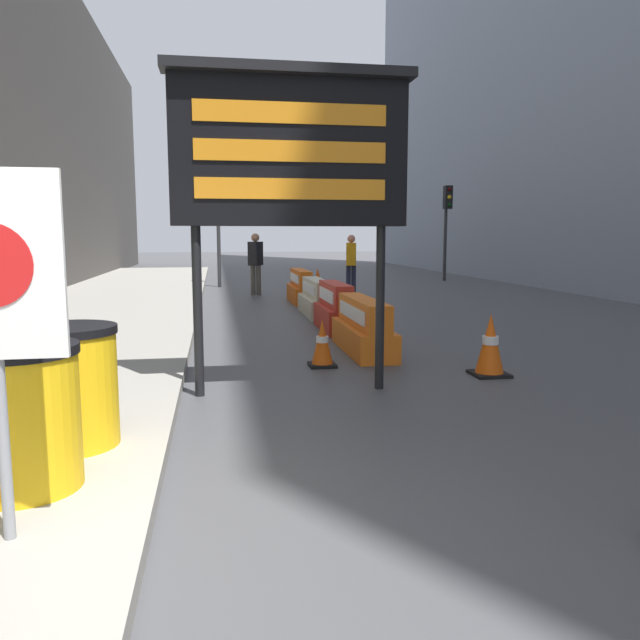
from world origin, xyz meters
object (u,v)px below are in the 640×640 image
Objects in this scene: message_board at (290,152)px; pedestrian_passerby at (256,259)px; barrel_drum_middle at (69,386)px; traffic_cone_mid at (490,345)px; pedestrian_worker at (351,259)px; jersey_barrier_orange_near at (363,329)px; traffic_light_far_side at (447,212)px; jersey_barrier_orange_far at (301,288)px; traffic_cone_near at (318,281)px; jersey_barrier_red_striped at (335,309)px; traffic_light_near_curb at (218,211)px; jersey_barrier_cream at (317,299)px; traffic_cone_far at (322,343)px; barrel_drum_foreground at (21,417)px.

pedestrian_passerby is (0.33, 11.29, -1.54)m from message_board.
traffic_cone_mid is at bearing 27.12° from barrel_drum_middle.
message_board is 11.69m from pedestrian_worker.
traffic_cone_mid is 0.44× the size of pedestrian_passerby.
traffic_light_far_side is at bearing 64.70° from jersey_barrier_orange_near.
pedestrian_worker is at bearing 69.02° from barrel_drum_middle.
jersey_barrier_orange_near is 9.18m from pedestrian_worker.
jersey_barrier_orange_far is 2.85m from pedestrian_worker.
jersey_barrier_orange_near reaches higher than traffic_cone_near.
traffic_light_far_side is at bearing 45.99° from jersey_barrier_orange_far.
traffic_light_far_side reaches higher than jersey_barrier_red_striped.
pedestrian_passerby is at bearing -70.08° from traffic_light_near_curb.
jersey_barrier_red_striped is at bearing -90.00° from jersey_barrier_cream.
message_board reaches higher than barrel_drum_middle.
pedestrian_passerby is (-2.77, 0.12, 0.02)m from pedestrian_worker.
pedestrian_worker reaches higher than traffic_cone_far.
pedestrian_worker is (4.99, 13.00, 0.42)m from barrel_drum_middle.
jersey_barrier_orange_far is at bearing 97.71° from traffic_cone_mid.
jersey_barrier_red_striped is (3.33, 6.99, -0.22)m from barrel_drum_foreground.
jersey_barrier_red_striped is at bearing -119.42° from traffic_light_far_side.
pedestrian_passerby is at bearing -149.58° from traffic_light_far_side.
jersey_barrier_red_striped is (3.22, 6.19, -0.22)m from barrel_drum_middle.
jersey_barrier_cream is (3.22, 8.33, -0.25)m from barrel_drum_middle.
barrel_drum_foreground is 0.27× the size of message_board.
jersey_barrier_orange_far is at bearing 90.00° from jersey_barrier_red_striped.
jersey_barrier_red_striped is at bearing 62.54° from barrel_drum_middle.
traffic_cone_near reaches higher than traffic_cone_far.
traffic_cone_near is at bearing 91.89° from traffic_cone_mid.
jersey_barrier_orange_near is 1.17× the size of pedestrian_passerby.
pedestrian_worker is at bearing 78.85° from jersey_barrier_orange_near.
traffic_cone_mid is (4.38, 2.24, -0.22)m from barrel_drum_middle.
message_board is (2.00, 2.63, 1.98)m from barrel_drum_foreground.
jersey_barrier_red_striped is 0.98× the size of pedestrian_worker.
jersey_barrier_red_striped is 0.49× the size of traffic_light_near_curb.
jersey_barrier_cream is (3.33, 9.13, -0.25)m from barrel_drum_foreground.
barrel_drum_middle reaches higher than traffic_cone_far.
traffic_cone_mid is (4.49, 3.05, -0.22)m from barrel_drum_foreground.
traffic_cone_mid is 16.18m from traffic_light_far_side.
pedestrian_passerby is (-1.00, 4.79, 0.70)m from jersey_barrier_cream.
traffic_cone_far is at bearing -95.63° from jersey_barrier_orange_far.
traffic_cone_mid is 0.22× the size of traffic_light_far_side.
pedestrian_passerby reaches higher than traffic_cone_mid.
pedestrian_passerby reaches higher than traffic_cone_near.
barrel_drum_middle reaches higher than jersey_barrier_cream.
traffic_cone_near is 10.16m from traffic_cone_far.
jersey_barrier_orange_far is 9.38m from traffic_light_far_side.
jersey_barrier_orange_far reaches higher than traffic_cone_far.
traffic_light_near_curb is 1.95× the size of pedestrian_passerby.
barrel_drum_middle is at bearing -128.65° from jersey_barrier_orange_near.
barrel_drum_foreground is 0.46× the size of jersey_barrier_orange_far.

